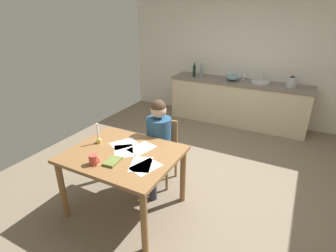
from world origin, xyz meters
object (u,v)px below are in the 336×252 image
candlestick (99,138)px  dining_table (123,161)px  bottle_vinegar (202,71)px  wine_glass_near_sink (244,75)px  wine_glass_by_kettle (240,74)px  person_seated (157,140)px  stovetop_kettle (292,82)px  wine_glass_back_right (229,73)px  mixing_bowl (233,77)px  book_magazine (113,161)px  sink_unit (261,82)px  coffee_mug (93,159)px  bottle_oil (194,71)px  chair_at_table (162,148)px  wine_glass_back_left (235,73)px

candlestick → dining_table: bearing=-9.1°
bottle_vinegar → wine_glass_near_sink: bottle_vinegar is taller
dining_table → wine_glass_by_kettle: (0.44, 3.40, 0.36)m
person_seated → stovetop_kettle: size_ratio=5.43×
bottle_vinegar → wine_glass_back_right: 0.59m
candlestick → bottle_vinegar: bearing=89.5°
wine_glass_by_kettle → mixing_bowl: bearing=-120.4°
person_seated → bottle_vinegar: size_ratio=4.40×
dining_table → mixing_bowl: bearing=84.0°
person_seated → mixing_bowl: (0.25, 2.65, 0.28)m
dining_table → book_magazine: 0.24m
candlestick → stovetop_kettle: stovetop_kettle is taller
sink_unit → mixing_bowl: 0.55m
person_seated → book_magazine: person_seated is taller
dining_table → person_seated: 0.60m
wine_glass_back_right → wine_glass_near_sink: bearing=0.0°
book_magazine → wine_glass_back_right: (0.19, 3.61, 0.24)m
coffee_mug → wine_glass_back_right: size_ratio=0.84×
coffee_mug → candlestick: candlestick is taller
person_seated → candlestick: person_seated is taller
coffee_mug → mixing_bowl: 3.59m
dining_table → bottle_oil: bearing=98.5°
dining_table → book_magazine: bearing=-81.7°
dining_table → sink_unit: bearing=74.8°
book_magazine → dining_table: bearing=92.6°
chair_at_table → wine_glass_by_kettle: size_ratio=5.58×
wine_glass_by_kettle → sink_unit: bearing=-18.0°
dining_table → bottle_oil: bottle_oil is taller
chair_at_table → person_seated: person_seated is taller
wine_glass_by_kettle → wine_glass_back_right: same height
coffee_mug → wine_glass_back_right: (0.34, 3.73, 0.20)m
bottle_vinegar → wine_glass_back_right: bearing=8.3°
person_seated → bottle_vinegar: bearing=99.6°
person_seated → wine_glass_back_right: bearing=87.4°
stovetop_kettle → wine_glass_back_right: bearing=173.0°
stovetop_kettle → wine_glass_back_right: 1.22m
book_magazine → bottle_vinegar: size_ratio=0.74×
dining_table → wine_glass_back_left: 3.44m
candlestick → mixing_bowl: (0.73, 3.17, 0.13)m
coffee_mug → bottle_vinegar: bearing=93.8°
wine_glass_near_sink → wine_glass_back_right: same height
bottle_vinegar → wine_glass_by_kettle: (0.80, 0.09, -0.01)m
coffee_mug → wine_glass_back_left: (0.45, 3.73, 0.20)m
sink_unit → stovetop_kettle: (0.55, -0.00, 0.08)m
person_seated → candlestick: 0.73m
coffee_mug → candlestick: (-0.27, 0.39, 0.02)m
book_magazine → stovetop_kettle: 3.74m
candlestick → wine_glass_near_sink: wine_glass_near_sink is taller
dining_table → book_magazine: book_magazine is taller
bottle_vinegar → stovetop_kettle: 1.80m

